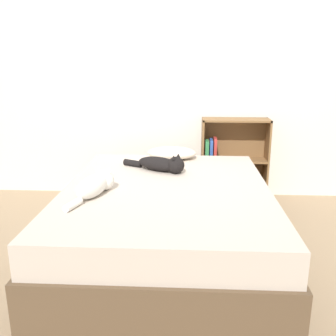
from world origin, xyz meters
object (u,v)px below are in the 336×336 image
object	(u,v)px
bed	(167,221)
bookshelf	(231,158)
cat_dark	(162,164)
cat_light	(96,185)
pillow	(172,153)

from	to	relation	value
bed	bookshelf	distance (m)	1.47
cat_dark	bookshelf	world-z (taller)	bookshelf
cat_light	cat_dark	xyz separation A→B (m)	(0.42, 0.61, -0.01)
cat_light	bookshelf	world-z (taller)	bookshelf
cat_light	bookshelf	distance (m)	1.90
bed	pillow	size ratio (longest dim) A/B	4.32
pillow	bookshelf	world-z (taller)	bookshelf
cat_light	cat_dark	size ratio (longest dim) A/B	0.95
bed	cat_light	world-z (taller)	cat_light
bed	pillow	bearing A→B (deg)	89.69
pillow	cat_dark	xyz separation A→B (m)	(-0.07, -0.43, 0.00)
cat_light	pillow	bearing A→B (deg)	-6.96
bookshelf	cat_light	bearing A→B (deg)	-126.04
pillow	bookshelf	bearing A→B (deg)	37.97
cat_light	bookshelf	xyz separation A→B (m)	(1.11, 1.53, -0.18)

